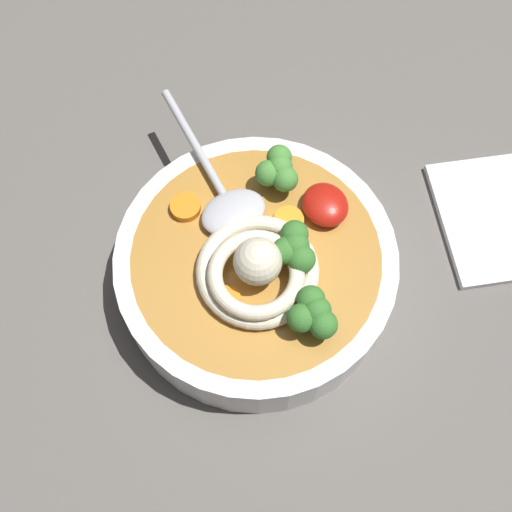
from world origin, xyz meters
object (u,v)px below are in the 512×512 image
soup_bowl (256,269)px  folded_napkin (498,218)px  noodle_pile (257,270)px  soup_spoon (227,200)px

soup_bowl → folded_napkin: size_ratio=1.83×
soup_bowl → noodle_pile: (1.81, -0.68, 4.34)cm
folded_napkin → soup_bowl: bearing=-98.1°
soup_spoon → folded_napkin: bearing=-113.8°
soup_spoon → folded_napkin: size_ratio=1.26×
soup_bowl → soup_spoon: size_ratio=1.45×
soup_bowl → noodle_pile: noodle_pile is taller
soup_bowl → noodle_pile: 4.75cm
noodle_pile → folded_napkin: noodle_pile is taller
noodle_pile → folded_napkin: 26.64cm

